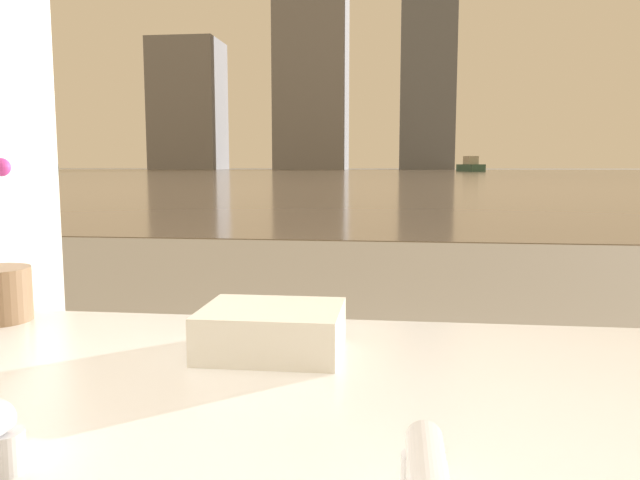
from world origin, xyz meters
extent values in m
cube|color=white|center=(0.00, 0.40, 0.55)|extent=(1.46, 0.94, 0.04)
cylinder|color=silver|center=(-0.21, 0.27, 0.60)|extent=(0.04, 0.04, 0.04)
cylinder|color=silver|center=(0.23, 0.27, 0.60)|extent=(0.04, 0.04, 0.04)
sphere|color=#CC3899|center=(-0.61, 0.89, 0.89)|extent=(0.04, 0.04, 0.04)
cube|color=silver|center=(-0.01, 0.73, 0.59)|extent=(0.24, 0.20, 0.04)
cube|color=silver|center=(-0.01, 0.73, 0.63)|extent=(0.24, 0.20, 0.04)
cube|color=gray|center=(0.00, 62.00, 0.01)|extent=(180.00, 110.00, 0.01)
cube|color=#335647|center=(-30.49, 51.76, 0.47)|extent=(4.19, 5.49, 0.92)
cube|color=silver|center=(-30.49, 51.76, 1.46)|extent=(2.13, 2.37, 1.06)
cube|color=#335647|center=(9.82, 84.00, 0.48)|extent=(3.30, 5.68, 0.94)
cube|color=#B2A893|center=(9.82, 84.00, 1.49)|extent=(1.86, 2.31, 1.07)
cube|color=slate|center=(-39.95, 118.00, 12.21)|extent=(12.74, 11.28, 24.42)
camera|label=1|loc=(0.20, -0.31, 0.90)|focal=35.00mm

